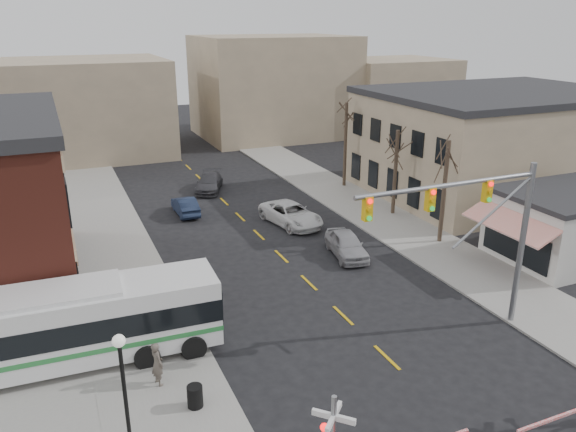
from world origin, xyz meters
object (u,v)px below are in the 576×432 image
object	(u,v)px
car_b	(185,206)
pedestrian_near	(157,364)
street_lamp	(122,367)
trash_bin	(195,396)
pedestrian_far	(133,319)
traffic_signal_mast	(482,219)
car_d	(209,183)
car_c	(291,214)
transit_bus	(58,327)
car_a	(347,244)

from	to	relation	value
car_b	pedestrian_near	size ratio (longest dim) A/B	2.14
street_lamp	pedestrian_near	size ratio (longest dim) A/B	2.28
street_lamp	trash_bin	bearing A→B (deg)	20.55
pedestrian_near	pedestrian_far	size ratio (longest dim) A/B	1.23
trash_bin	car_b	distance (m)	22.82
traffic_signal_mast	street_lamp	world-z (taller)	traffic_signal_mast
pedestrian_near	car_b	bearing A→B (deg)	-34.00
car_d	traffic_signal_mast	bearing A→B (deg)	-55.95
car_b	car_c	size ratio (longest dim) A/B	0.72
car_c	traffic_signal_mast	bearing A→B (deg)	-94.14
street_lamp	pedestrian_far	bearing A→B (deg)	80.04
car_b	pedestrian_far	size ratio (longest dim) A/B	2.63
car_b	transit_bus	bearing A→B (deg)	61.44
traffic_signal_mast	street_lamp	distance (m)	16.06
transit_bus	car_a	bearing A→B (deg)	18.46
car_d	transit_bus	bearing A→B (deg)	-95.76
transit_bus	car_d	size ratio (longest dim) A/B	2.80
car_b	car_d	size ratio (longest dim) A/B	0.83
transit_bus	street_lamp	size ratio (longest dim) A/B	3.15
trash_bin	car_b	bearing A→B (deg)	77.36
traffic_signal_mast	pedestrian_far	bearing A→B (deg)	157.75
trash_bin	transit_bus	bearing A→B (deg)	132.17
traffic_signal_mast	car_a	size ratio (longest dim) A/B	2.07
pedestrian_far	car_b	bearing A→B (deg)	16.60
car_b	trash_bin	bearing A→B (deg)	77.39
pedestrian_far	car_d	bearing A→B (deg)	13.69
car_a	pedestrian_far	bearing A→B (deg)	-152.30
street_lamp	car_c	world-z (taller)	street_lamp
car_c	pedestrian_near	distance (m)	19.57
car_a	street_lamp	bearing A→B (deg)	-132.23
street_lamp	transit_bus	bearing A→B (deg)	107.78
car_c	pedestrian_far	xyz separation A→B (m)	(-12.74, -10.85, 0.11)
car_d	trash_bin	bearing A→B (deg)	-83.06
traffic_signal_mast	car_d	distance (m)	28.10
car_c	pedestrian_near	xyz separation A→B (m)	(-12.44, -15.11, 0.29)
traffic_signal_mast	car_b	distance (m)	24.04
street_lamp	pedestrian_near	distance (m)	3.93
car_a	transit_bus	bearing A→B (deg)	-151.40
transit_bus	car_c	xyz separation A→B (m)	(15.89, 12.14, -1.16)
traffic_signal_mast	car_c	bearing A→B (deg)	96.16
traffic_signal_mast	car_b	xyz separation A→B (m)	(-8.25, 22.01, -5.04)
car_d	pedestrian_near	size ratio (longest dim) A/B	2.56
traffic_signal_mast	car_b	world-z (taller)	traffic_signal_mast
trash_bin	car_d	world-z (taller)	car_d
transit_bus	trash_bin	xyz separation A→B (m)	(4.46, -4.92, -1.37)
traffic_signal_mast	car_a	xyz separation A→B (m)	(-0.90, 10.28, -4.94)
traffic_signal_mast	pedestrian_near	size ratio (longest dim) A/B	4.93
street_lamp	car_d	bearing A→B (deg)	69.06
street_lamp	pedestrian_near	world-z (taller)	street_lamp
car_a	car_d	bearing A→B (deg)	113.55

